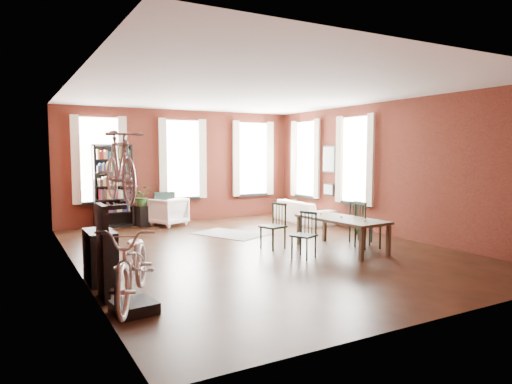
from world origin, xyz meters
TOP-DOWN VIEW (x-y plane):
  - room at (0.25, 0.62)m, footprint 9.00×9.04m
  - dining_table at (1.45, -0.88)m, footprint 1.05×2.01m
  - dining_chair_a at (0.38, -1.10)m, footprint 0.53×0.53m
  - dining_chair_b at (0.30, -0.11)m, footprint 0.53×0.53m
  - dining_chair_c at (2.07, -0.99)m, footprint 0.51×0.51m
  - dining_chair_d at (2.35, -0.47)m, footprint 0.50×0.50m
  - bookshelf at (-2.00, 4.30)m, footprint 1.00×0.32m
  - white_armchair at (-0.64, 3.88)m, footprint 1.06×1.03m
  - cream_sofa at (2.95, 2.60)m, footprint 0.61×2.08m
  - striped_rug at (0.23, 1.82)m, footprint 1.65×1.95m
  - bike_trainer at (-3.18, -2.52)m, footprint 0.56×0.56m
  - bike_wall_rack at (-3.40, -1.80)m, footprint 0.16×0.60m
  - console_table at (-3.28, -0.90)m, footprint 0.40×0.80m
  - plant_stand at (-1.30, 4.12)m, footprint 0.35×0.35m
  - plant_by_sofa at (3.16, 3.48)m, footprint 0.53×0.68m
  - plant_small at (2.94, 0.33)m, footprint 0.41×0.52m
  - bicycle_floor at (-3.17, -2.55)m, footprint 0.99×1.17m
  - bicycle_hung at (-3.15, -1.80)m, footprint 0.47×1.00m
  - plant_on_stand at (-1.31, 4.08)m, footprint 0.60×0.63m

SIDE VIEW (x-z plane):
  - striped_rug at x=0.23m, z-range 0.00..0.01m
  - bike_trainer at x=-3.18m, z-range 0.00..0.14m
  - plant_small at x=2.94m, z-range 0.00..0.17m
  - plant_by_sofa at x=3.16m, z-range 0.00..0.27m
  - plant_stand at x=-1.30m, z-range 0.00..0.55m
  - dining_table at x=1.45m, z-range 0.00..0.66m
  - console_table at x=-3.28m, z-range 0.00..0.80m
  - cream_sofa at x=2.95m, z-range 0.00..0.81m
  - white_armchair at x=-0.64m, z-range 0.00..0.84m
  - dining_chair_a at x=0.38m, z-range 0.00..0.86m
  - dining_chair_d at x=2.35m, z-range 0.00..0.91m
  - dining_chair_b at x=0.30m, z-range 0.00..0.94m
  - dining_chair_c at x=2.07m, z-range 0.00..0.97m
  - bike_wall_rack at x=-3.40m, z-range 0.00..1.30m
  - plant_on_stand at x=-1.31m, z-range 0.55..0.96m
  - bicycle_floor at x=-3.17m, z-range 0.14..2.02m
  - bookshelf at x=-2.00m, z-range 0.00..2.20m
  - bicycle_hung at x=-3.15m, z-range 1.30..2.96m
  - room at x=0.25m, z-range 0.53..3.75m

